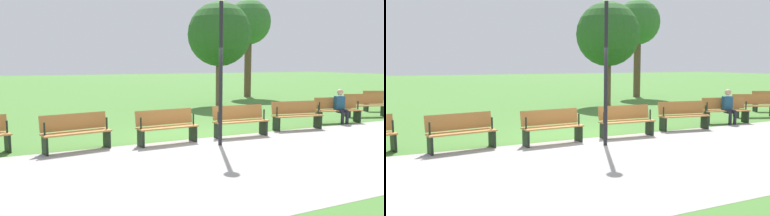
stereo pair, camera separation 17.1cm
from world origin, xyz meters
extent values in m
plane|color=#477A33|center=(0.00, 0.00, 0.00)|extent=(120.00, 120.00, 0.00)
cube|color=#A39E99|center=(0.00, 2.46, 0.00)|extent=(34.91, 5.54, 0.01)
cube|color=#B27538|center=(-9.98, -2.22, 0.45)|extent=(1.67, 1.09, 0.04)
cube|color=#B27538|center=(-10.07, -2.40, 0.69)|extent=(1.52, 0.79, 0.40)
cube|color=black|center=(-9.30, -2.54, 0.21)|extent=(0.21, 0.36, 0.43)
cylinder|color=black|center=(-9.29, -2.52, 0.61)|extent=(0.06, 0.06, 0.30)
cube|color=#B27538|center=(-7.86, -1.35, 0.45)|extent=(1.69, 0.96, 0.04)
cube|color=#B27538|center=(-7.93, -1.54, 0.69)|extent=(1.58, 0.64, 0.40)
cube|color=black|center=(-8.58, -1.10, 0.21)|extent=(0.18, 0.37, 0.43)
cube|color=black|center=(-7.15, -1.60, 0.21)|extent=(0.18, 0.37, 0.43)
cylinder|color=black|center=(-7.14, -1.59, 0.61)|extent=(0.06, 0.06, 0.30)
cube|color=#B27538|center=(-5.67, -0.69, 0.45)|extent=(1.69, 0.82, 0.04)
cube|color=#B27538|center=(-5.72, -0.89, 0.69)|extent=(1.61, 0.50, 0.40)
cube|color=black|center=(-6.41, -0.51, 0.21)|extent=(0.15, 0.38, 0.43)
cylinder|color=black|center=(-6.40, -0.49, 0.61)|extent=(0.05, 0.05, 0.30)
cube|color=black|center=(-4.94, -0.87, 0.21)|extent=(0.15, 0.38, 0.43)
cylinder|color=black|center=(-4.93, -0.86, 0.61)|extent=(0.05, 0.05, 0.30)
cube|color=#B27538|center=(-3.42, -0.25, 0.45)|extent=(1.68, 0.67, 0.04)
cube|color=#B27538|center=(-3.45, -0.45, 0.69)|extent=(1.63, 0.34, 0.40)
cube|color=black|center=(-4.17, -0.14, 0.21)|extent=(0.11, 0.38, 0.43)
cylinder|color=black|center=(-4.17, -0.12, 0.61)|extent=(0.05, 0.05, 0.30)
cube|color=black|center=(-2.68, -0.36, 0.21)|extent=(0.11, 0.38, 0.43)
cylinder|color=black|center=(-2.67, -0.34, 0.61)|extent=(0.05, 0.05, 0.30)
cube|color=#B27538|center=(-1.15, -0.03, 0.45)|extent=(1.65, 0.52, 0.04)
cube|color=#B27538|center=(-1.15, -0.23, 0.69)|extent=(1.64, 0.18, 0.40)
cube|color=black|center=(-1.90, 0.01, 0.21)|extent=(0.08, 0.38, 0.43)
cylinder|color=black|center=(-1.90, 0.03, 0.61)|extent=(0.05, 0.05, 0.30)
cube|color=black|center=(-0.39, -0.06, 0.21)|extent=(0.08, 0.38, 0.43)
cylinder|color=black|center=(-0.39, -0.04, 0.61)|extent=(0.05, 0.05, 0.30)
cube|color=#B27538|center=(1.15, -0.03, 0.45)|extent=(1.65, 0.52, 0.04)
cube|color=#B27538|center=(1.15, -0.23, 0.69)|extent=(1.64, 0.18, 0.40)
cube|color=black|center=(0.39, -0.06, 0.21)|extent=(0.08, 0.38, 0.43)
cylinder|color=black|center=(0.39, -0.04, 0.61)|extent=(0.05, 0.05, 0.30)
cube|color=black|center=(1.90, 0.01, 0.21)|extent=(0.08, 0.38, 0.43)
cylinder|color=black|center=(1.90, 0.03, 0.61)|extent=(0.05, 0.05, 0.30)
cube|color=#B27538|center=(3.42, -0.25, 0.45)|extent=(1.68, 0.67, 0.04)
cube|color=#B27538|center=(3.45, -0.45, 0.69)|extent=(1.63, 0.34, 0.40)
cube|color=black|center=(2.68, -0.36, 0.21)|extent=(0.11, 0.38, 0.43)
cylinder|color=black|center=(2.67, -0.34, 0.61)|extent=(0.05, 0.05, 0.30)
cube|color=black|center=(4.17, -0.14, 0.21)|extent=(0.11, 0.38, 0.43)
cylinder|color=black|center=(4.17, -0.12, 0.61)|extent=(0.05, 0.05, 0.30)
cube|color=black|center=(4.94, -0.87, 0.21)|extent=(0.15, 0.38, 0.43)
cylinder|color=black|center=(4.93, -0.86, 0.61)|extent=(0.05, 0.05, 0.30)
cube|color=navy|center=(-5.71, -0.70, 0.70)|extent=(0.36, 0.27, 0.50)
sphere|color=tan|center=(-5.71, -0.68, 1.09)|extent=(0.22, 0.22, 0.22)
cylinder|color=#23232D|center=(-5.76, -0.51, 0.43)|extent=(0.21, 0.38, 0.13)
cylinder|color=#23232D|center=(-5.71, -0.33, 0.21)|extent=(0.13, 0.13, 0.43)
cylinder|color=#23232D|center=(-5.58, -0.55, 0.43)|extent=(0.21, 0.38, 0.13)
cylinder|color=#23232D|center=(-5.54, -0.38, 0.21)|extent=(0.13, 0.13, 0.43)
cylinder|color=brown|center=(-4.86, -7.66, 1.25)|extent=(0.33, 0.33, 2.49)
sphere|color=#285B23|center=(-4.86, -7.66, 3.52)|extent=(3.16, 3.16, 3.16)
cylinder|color=brown|center=(-8.90, -11.05, 1.85)|extent=(0.43, 0.43, 3.70)
sphere|color=#336B2D|center=(-8.90, -11.05, 4.59)|extent=(2.73, 2.73, 2.73)
cylinder|color=black|center=(0.00, 0.73, 1.83)|extent=(0.10, 0.10, 3.65)
camera|label=1|loc=(5.09, 9.35, 2.13)|focal=36.80mm
camera|label=2|loc=(4.93, 9.42, 2.13)|focal=36.80mm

